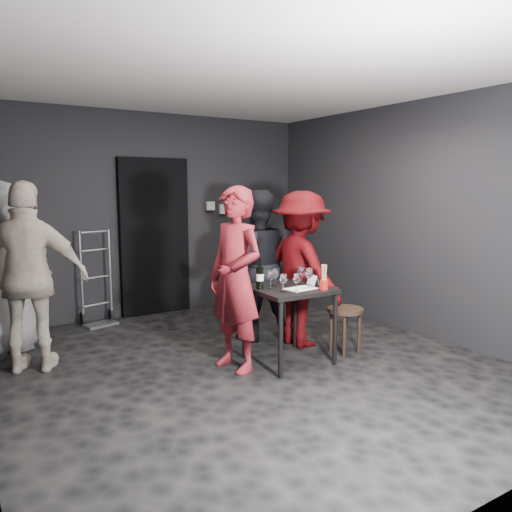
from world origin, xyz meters
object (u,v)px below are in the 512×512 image
woman_black (256,256)px  bystander_grey (1,252)px  hand_truck (98,307)px  man_maroon (301,260)px  tasting_table (289,297)px  breadstick_cup (324,277)px  stool (345,316)px  bystander_cream (29,260)px  wine_bottle (260,277)px  server_red (235,265)px

woman_black → bystander_grey: bystander_grey is taller
hand_truck → man_maroon: 2.70m
tasting_table → breadstick_cup: 0.40m
hand_truck → stool: (1.90, -2.46, 0.17)m
bystander_grey → breadstick_cup: bearing=108.5°
stool → breadstick_cup: (-0.45, -0.18, 0.48)m
tasting_table → breadstick_cup: (0.22, -0.26, 0.22)m
bystander_cream → wine_bottle: bearing=175.9°
stool → tasting_table: bearing=172.8°
stool → man_maroon: size_ratio=0.25×
tasting_table → breadstick_cup: size_ratio=2.89×
wine_bottle → man_maroon: bearing=22.4°
bystander_cream → tasting_table: bearing=177.5°
wine_bottle → woman_black: bearing=60.2°
server_red → bystander_cream: (-1.63, 0.97, 0.06)m
bystander_grey → stool: bearing=115.4°
hand_truck → bystander_grey: bearing=-164.9°
stool → server_red: server_red is taller
tasting_table → bystander_grey: bearing=143.2°
woman_black → wine_bottle: bearing=77.0°
hand_truck → stool: hand_truck is taller
bystander_grey → woman_black: bearing=126.4°
hand_truck → bystander_grey: (-1.10, -0.63, 0.85)m
hand_truck → man_maroon: man_maroon is taller
breadstick_cup → tasting_table: bearing=129.6°
hand_truck → wine_bottle: 2.57m
hand_truck → tasting_table: bearing=-77.1°
tasting_table → wine_bottle: bearing=164.8°
bystander_grey → bystander_cream: bearing=70.7°
hand_truck → wine_bottle: (0.95, -2.30, 0.65)m
hand_truck → stool: size_ratio=2.52×
breadstick_cup → hand_truck: bearing=118.9°
wine_bottle → hand_truck: bearing=112.4°
tasting_table → woman_black: size_ratio=0.40×
bystander_cream → stool: bearing=-178.3°
server_red → man_maroon: bearing=92.4°
server_red → woman_black: server_red is taller
woman_black → bystander_grey: (-2.48, 0.92, 0.12)m
bystander_cream → breadstick_cup: 2.75m
tasting_table → server_red: size_ratio=0.38×
stool → man_maroon: bearing=116.7°
woman_black → breadstick_cup: 1.10m
hand_truck → breadstick_cup: 3.08m
tasting_table → woman_black: bearing=80.3°
stool → server_red: (-1.20, 0.20, 0.62)m
tasting_table → server_red: 0.65m
server_red → wine_bottle: server_red is taller
bystander_cream → wine_bottle: (1.88, -1.01, -0.19)m
bystander_cream → bystander_grey: (-0.16, 0.66, 0.01)m
hand_truck → bystander_grey: 1.53m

